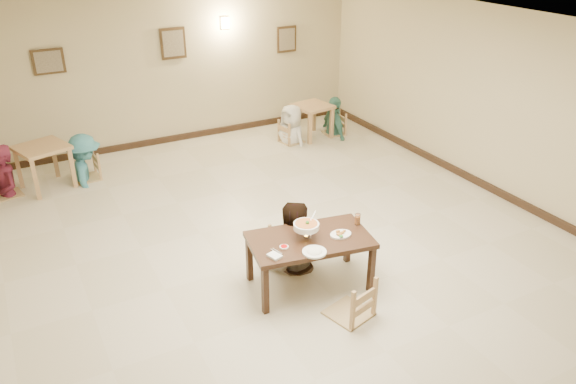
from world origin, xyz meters
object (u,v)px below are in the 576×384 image
bg_table_right (312,111)px  bg_chair_lr (83,154)px  main_table (310,243)px  bg_chair_rr (334,114)px  chair_far (287,232)px  main_diner (291,204)px  bg_diner_b (80,135)px  bg_chair_ll (3,172)px  drink_glass (358,219)px  bg_diner_d (335,97)px  chair_near (351,279)px  bg_diner_c (292,105)px  curry_warmer (306,226)px  bg_table_left (42,154)px  bg_chair_rl (291,121)px

bg_table_right → bg_chair_lr: size_ratio=0.86×
main_table → bg_chair_rr: bearing=64.1°
chair_far → bg_chair_rr: size_ratio=1.01×
main_table → main_diner: (0.03, 0.54, 0.30)m
bg_diner_b → bg_chair_ll: bearing=97.2°
bg_chair_ll → main_diner: bearing=-152.6°
drink_glass → bg_chair_rr: (2.53, 4.53, -0.32)m
drink_glass → bg_table_right: 5.00m
bg_chair_rr → bg_chair_ll: bearing=-81.2°
main_diner → bg_chair_rr: (3.21, 4.00, -0.47)m
bg_chair_rr → bg_diner_b: (-5.13, 0.12, 0.38)m
drink_glass → bg_diner_d: bg_diner_d is taller
chair_near → bg_diner_c: size_ratio=0.63×
curry_warmer → bg_diner_b: 4.99m
bg_table_left → bg_diner_b: (0.65, 0.05, 0.20)m
bg_chair_rr → bg_diner_d: (0.00, -0.00, 0.37)m
chair_far → bg_chair_rl: chair_far is taller
bg_table_right → bg_chair_ll: bearing=180.0°
chair_near → bg_chair_lr: chair_near is taller
bg_diner_b → bg_diner_d: size_ratio=1.02×
main_diner → bg_chair_rr: 5.15m
chair_far → bg_table_right: 4.79m
curry_warmer → bg_chair_rl: bearing=63.6°
drink_glass → main_diner: bearing=141.9°
chair_far → bg_table_right: size_ratio=1.12×
drink_glass → bg_chair_lr: (-2.60, 4.65, -0.29)m
chair_far → bg_chair_lr: (-1.91, 4.02, 0.02)m
bg_chair_lr → bg_diner_c: bearing=84.8°
bg_table_right → bg_chair_rl: bearing=-174.1°
main_table → bg_diner_d: 5.58m
chair_far → drink_glass: (0.69, -0.62, 0.31)m
bg_chair_rl → drink_glass: bearing=152.1°
drink_glass → bg_diner_c: 4.76m
drink_glass → bg_chair_rl: bearing=71.7°
curry_warmer → drink_glass: 0.75m
bg_chair_rr → bg_diner_b: size_ratio=0.54×
main_diner → bg_chair_lr: main_diner is taller
chair_near → curry_warmer: size_ratio=2.85×
main_table → bg_diner_c: 5.04m
drink_glass → main_table: bearing=-179.0°
bg_table_left → bg_chair_rl: 4.74m
drink_glass → bg_diner_b: bearing=119.2°
bg_chair_rr → bg_diner_d: 0.37m
bg_table_right → bg_chair_ll: size_ratio=0.92×
main_table → drink_glass: bearing=10.5°
bg_table_right → bg_chair_rr: size_ratio=0.90×
drink_glass → bg_diner_d: bearing=60.8°
curry_warmer → chair_near: bearing=-77.8°
drink_glass → bg_chair_rl: size_ratio=0.16×
chair_near → drink_glass: 0.98m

